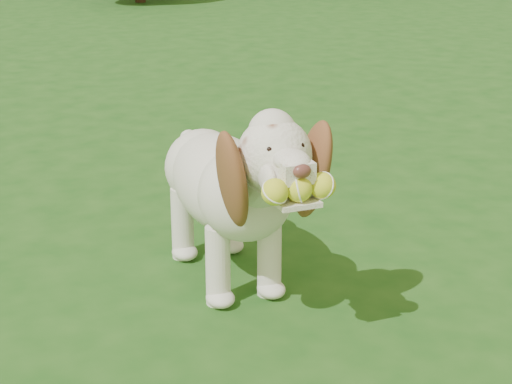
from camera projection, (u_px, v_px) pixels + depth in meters
name	position (u px, v px, depth m)	size (l,w,h in m)	color
ground	(374.00, 289.00, 3.32)	(80.00, 80.00, 0.00)	#184714
dog	(232.00, 182.00, 3.21)	(0.47, 1.24, 0.80)	silver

